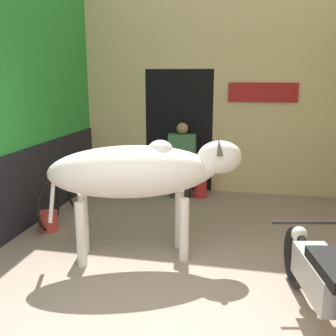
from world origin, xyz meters
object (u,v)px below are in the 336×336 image
cow (141,172)px  motorcycle_near (322,282)px  bicycle (64,194)px  plastic_stool (200,183)px  shopkeeper_seated (182,159)px  bucket (48,221)px

cow → motorcycle_near: cow is taller
bicycle → plastic_stool: 2.28m
cow → bicycle: 1.89m
cow → shopkeeper_seated: size_ratio=1.73×
bicycle → bucket: size_ratio=6.51×
bucket → motorcycle_near: bearing=-24.6°
bicycle → plastic_stool: size_ratio=3.70×
motorcycle_near → shopkeeper_seated: 3.80m
shopkeeper_seated → plastic_stool: 0.53m
cow → shopkeeper_seated: 2.40m
motorcycle_near → bicycle: motorcycle_near is taller
motorcycle_near → bucket: 3.55m
motorcycle_near → shopkeeper_seated: shopkeeper_seated is taller
shopkeeper_seated → motorcycle_near: bearing=-62.8°
cow → bicycle: size_ratio=1.29×
motorcycle_near → plastic_stool: motorcycle_near is taller
motorcycle_near → bicycle: (-3.24, 2.01, -0.07)m
cow → bucket: (-1.44, 0.47, -0.86)m
bicycle → plastic_stool: bicycle is taller
cow → plastic_stool: 2.51m
cow → shopkeeper_seated: bearing=88.9°
motorcycle_near → plastic_stool: bearing=112.7°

